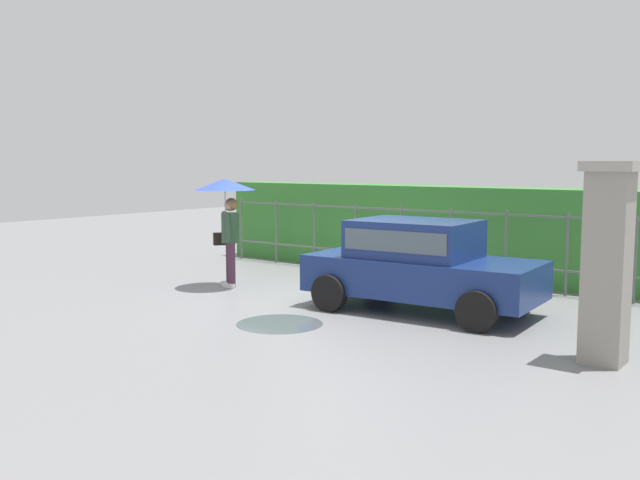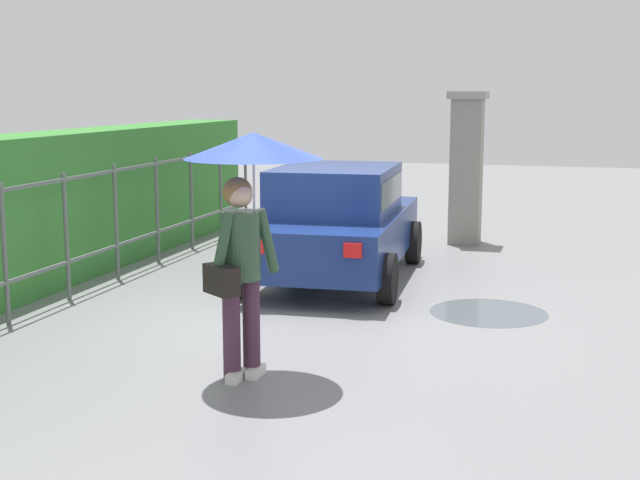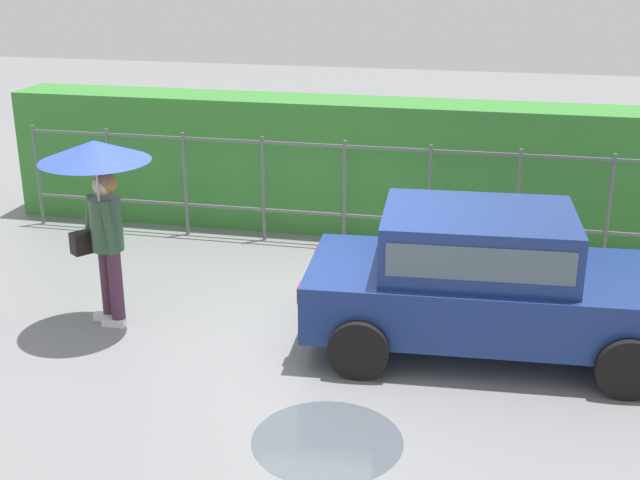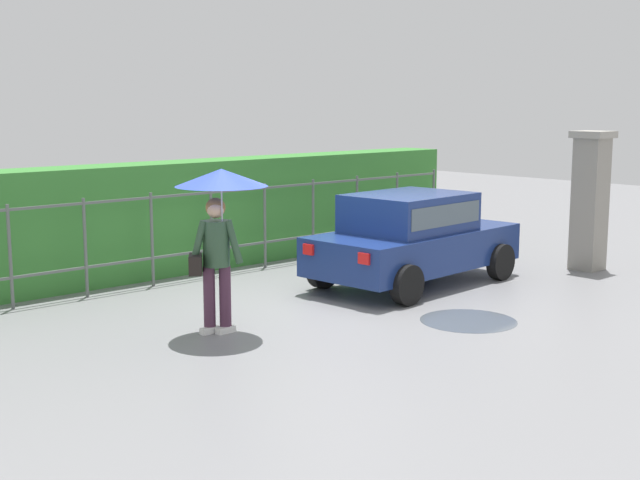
% 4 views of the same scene
% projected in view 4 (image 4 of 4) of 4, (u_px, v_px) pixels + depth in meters
% --- Properties ---
extents(ground_plane, '(40.00, 40.00, 0.00)m').
position_uv_depth(ground_plane, '(346.00, 299.00, 12.71)').
color(ground_plane, slate).
extents(car, '(3.82, 2.05, 1.48)m').
position_uv_depth(car, '(412.00, 235.00, 13.64)').
color(car, navy).
rests_on(car, ground).
extents(pedestrian, '(1.15, 1.15, 2.10)m').
position_uv_depth(pedestrian, '(219.00, 206.00, 10.58)').
color(pedestrian, '#47283D').
rests_on(pedestrian, ground).
extents(gate_pillar, '(0.60, 0.60, 2.42)m').
position_uv_depth(gate_pillar, '(590.00, 199.00, 14.81)').
color(gate_pillar, gray).
rests_on(gate_pillar, ground).
extents(fence_section, '(10.42, 0.05, 1.50)m').
position_uv_depth(fence_section, '(239.00, 225.00, 14.68)').
color(fence_section, '#59605B').
rests_on(fence_section, ground).
extents(hedge_row, '(11.37, 0.90, 1.90)m').
position_uv_depth(hedge_row, '(212.00, 213.00, 15.24)').
color(hedge_row, '#387F33').
rests_on(hedge_row, ground).
extents(puddle_near, '(1.30, 1.30, 0.00)m').
position_uv_depth(puddle_near, '(468.00, 321.00, 11.46)').
color(puddle_near, '#4C545B').
rests_on(puddle_near, ground).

